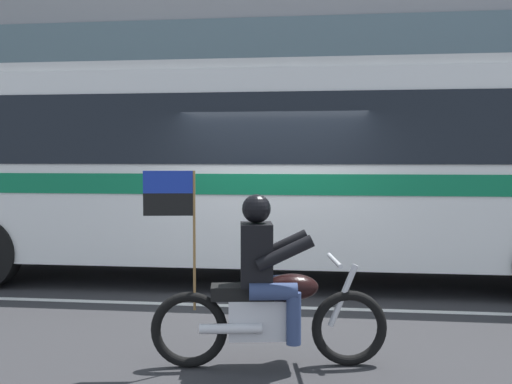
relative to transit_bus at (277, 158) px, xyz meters
name	(u,v)px	position (x,y,z in m)	size (l,w,h in m)	color
ground_plane	(274,296)	(0.07, -1.19, -1.88)	(60.00, 60.00, 0.00)	#2B2B2D
sidewalk_curb	(297,241)	(0.07, 3.91, -1.81)	(28.00, 3.80, 0.15)	#B7B2A8
lane_center_stripe	(269,307)	(0.07, -1.79, -1.88)	(26.60, 0.14, 0.01)	silver
transit_bus	(277,158)	(0.00, 0.00, 0.00)	(13.34, 2.66, 3.22)	white
motorcycle_with_rider	(267,294)	(0.29, -4.02, -1.22)	(2.17, 0.72, 1.78)	black
fire_hydrant	(384,230)	(1.81, 2.41, -1.37)	(0.22, 0.30, 0.75)	red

